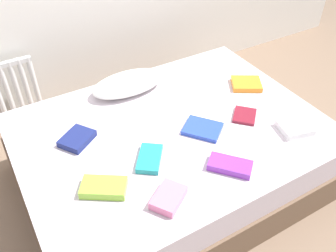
{
  "coord_description": "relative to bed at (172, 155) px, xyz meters",
  "views": [
    {
      "loc": [
        -0.94,
        -1.55,
        2.04
      ],
      "look_at": [
        0.0,
        0.05,
        0.48
      ],
      "focal_mm": 38.85,
      "sensor_mm": 36.0,
      "label": 1
    }
  ],
  "objects": [
    {
      "name": "pillow",
      "position": [
        -0.05,
        0.53,
        0.32
      ],
      "size": [
        0.56,
        0.28,
        0.12
      ],
      "primitive_type": "ellipsoid",
      "color": "white",
      "rests_on": "bed"
    },
    {
      "name": "bed",
      "position": [
        0.0,
        0.0,
        0.0
      ],
      "size": [
        2.0,
        1.5,
        0.5
      ],
      "color": "brown",
      "rests_on": "ground"
    },
    {
      "name": "textbook_purple",
      "position": [
        0.11,
        -0.48,
        0.27
      ],
      "size": [
        0.26,
        0.27,
        0.04
      ],
      "primitive_type": "cube",
      "rotation": [
        0.0,
        0.0,
        -0.86
      ],
      "color": "purple",
      "rests_on": "bed"
    },
    {
      "name": "textbook_pink",
      "position": [
        -0.32,
        -0.5,
        0.28
      ],
      "size": [
        0.24,
        0.22,
        0.05
      ],
      "primitive_type": "cube",
      "rotation": [
        0.0,
        0.0,
        0.59
      ],
      "color": "pink",
      "rests_on": "bed"
    },
    {
      "name": "textbook_maroon",
      "position": [
        0.49,
        -0.15,
        0.26
      ],
      "size": [
        0.23,
        0.23,
        0.02
      ],
      "primitive_type": "cube",
      "rotation": [
        0.0,
        0.0,
        0.77
      ],
      "color": "maroon",
      "rests_on": "bed"
    },
    {
      "name": "textbook_lime",
      "position": [
        -0.59,
        -0.27,
        0.28
      ],
      "size": [
        0.28,
        0.25,
        0.05
      ],
      "primitive_type": "cube",
      "rotation": [
        0.0,
        0.0,
        -0.58
      ],
      "color": "#8CC638",
      "rests_on": "bed"
    },
    {
      "name": "textbook_blue",
      "position": [
        0.16,
        -0.12,
        0.27
      ],
      "size": [
        0.29,
        0.3,
        0.03
      ],
      "primitive_type": "cube",
      "rotation": [
        0.0,
        0.0,
        -0.9
      ],
      "color": "#2847B7",
      "rests_on": "bed"
    },
    {
      "name": "radiator",
      "position": [
        -0.87,
        1.2,
        0.11
      ],
      "size": [
        0.56,
        0.04,
        0.54
      ],
      "color": "white",
      "rests_on": "ground"
    },
    {
      "name": "textbook_white",
      "position": [
        0.68,
        -0.42,
        0.28
      ],
      "size": [
        0.24,
        0.22,
        0.05
      ],
      "primitive_type": "cube",
      "rotation": [
        0.0,
        0.0,
        -0.24
      ],
      "color": "white",
      "rests_on": "bed"
    },
    {
      "name": "ground_plane",
      "position": [
        0.0,
        0.0,
        -0.25
      ],
      "size": [
        8.0,
        8.0,
        0.0
      ],
      "primitive_type": "plane",
      "color": "#7F6651"
    },
    {
      "name": "textbook_orange",
      "position": [
        0.74,
        0.14,
        0.27
      ],
      "size": [
        0.28,
        0.27,
        0.04
      ],
      "primitive_type": "cube",
      "rotation": [
        0.0,
        0.0,
        -0.54
      ],
      "color": "orange",
      "rests_on": "bed"
    },
    {
      "name": "textbook_navy",
      "position": [
        -0.58,
        0.19,
        0.27
      ],
      "size": [
        0.26,
        0.25,
        0.04
      ],
      "primitive_type": "cube",
      "rotation": [
        0.0,
        0.0,
        0.59
      ],
      "color": "navy",
      "rests_on": "bed"
    },
    {
      "name": "textbook_teal",
      "position": [
        -0.27,
        -0.19,
        0.27
      ],
      "size": [
        0.24,
        0.26,
        0.04
      ],
      "primitive_type": "cube",
      "rotation": [
        0.0,
        0.0,
        0.93
      ],
      "color": "teal",
      "rests_on": "bed"
    }
  ]
}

